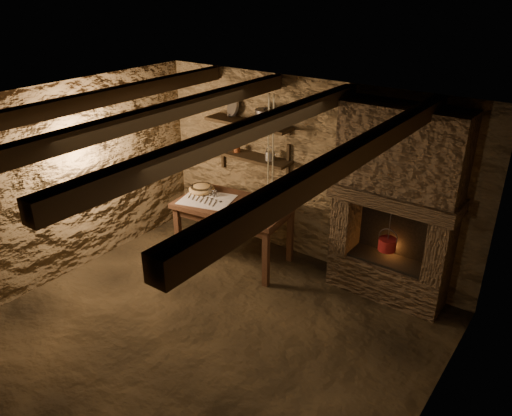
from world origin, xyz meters
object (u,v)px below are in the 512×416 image
Objects in this scene: red_pot at (387,244)px; stoneware_jug at (281,196)px; wooden_bowl at (202,189)px; iron_stockpot at (265,118)px; work_table at (234,230)px.

stoneware_jug is at bearing -172.75° from red_pot.
wooden_bowl is 2.55m from red_pot.
wooden_bowl is at bearing -145.82° from iron_stockpot.
work_table is 0.84m from stoneware_jug.
stoneware_jug is 0.74× the size of red_pot.
stoneware_jug is 1.18m from wooden_bowl.
stoneware_jug is at bearing -32.46° from iron_stockpot.
stoneware_jug reaches higher than wooden_bowl.
work_table is 2.88× the size of red_pot.
red_pot is at bearing 4.30° from work_table.
iron_stockpot is (0.70, 0.48, 0.99)m from wooden_bowl.
iron_stockpot is at bearing 128.48° from stoneware_jug.
work_table is at bearing -103.30° from iron_stockpot.
work_table is at bearing -4.16° from wooden_bowl.
red_pot reaches higher than wooden_bowl.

